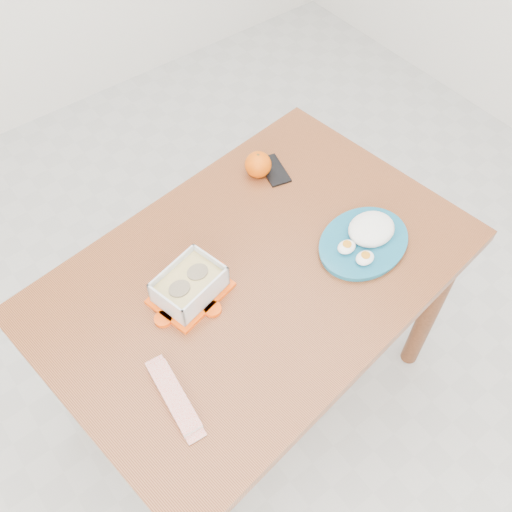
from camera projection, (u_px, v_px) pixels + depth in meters
ground at (268, 332)px, 2.23m from camera, size 3.50×3.50×0.00m
dining_table at (256, 292)px, 1.57m from camera, size 1.21×0.89×0.75m
food_container at (190, 286)px, 1.41m from camera, size 0.22×0.18×0.08m
orange_fruit at (258, 165)px, 1.67m from camera, size 0.08×0.08×0.08m
rice_plate at (366, 237)px, 1.52m from camera, size 0.30×0.30×0.07m
candy_bar at (174, 397)px, 1.27m from camera, size 0.07×0.19×0.02m
smartphone at (274, 170)px, 1.70m from camera, size 0.09×0.14×0.01m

